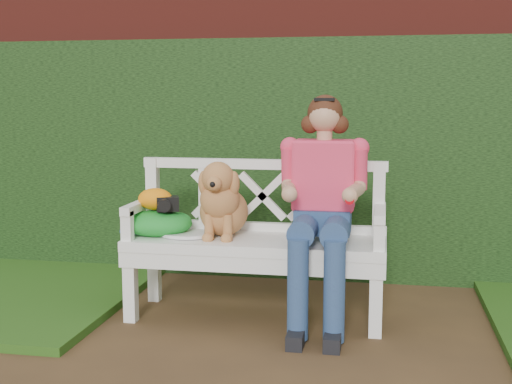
# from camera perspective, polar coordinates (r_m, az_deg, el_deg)

# --- Properties ---
(ground) EXTENTS (60.00, 60.00, 0.00)m
(ground) POSITION_cam_1_polar(r_m,az_deg,el_deg) (3.43, 1.98, -14.28)
(ground) COLOR #3F2C1A
(brick_wall) EXTENTS (10.00, 0.30, 2.20)m
(brick_wall) POSITION_cam_1_polar(r_m,az_deg,el_deg) (5.06, 5.31, 5.69)
(brick_wall) COLOR maroon
(brick_wall) RESTS_ON ground
(ivy_hedge) EXTENTS (10.00, 0.18, 1.70)m
(ivy_hedge) POSITION_cam_1_polar(r_m,az_deg,el_deg) (4.86, 5.02, 2.65)
(ivy_hedge) COLOR #2D581E
(ivy_hedge) RESTS_ON ground
(garden_bench) EXTENTS (1.63, 0.76, 0.48)m
(garden_bench) POSITION_cam_1_polar(r_m,az_deg,el_deg) (4.06, 0.00, -7.15)
(garden_bench) COLOR white
(garden_bench) RESTS_ON ground
(seated_woman) EXTENTS (0.72, 0.83, 1.24)m
(seated_woman) POSITION_cam_1_polar(r_m,az_deg,el_deg) (3.90, 5.58, -2.09)
(seated_woman) COLOR red
(seated_woman) RESTS_ON ground
(dog) EXTENTS (0.34, 0.44, 0.46)m
(dog) POSITION_cam_1_polar(r_m,az_deg,el_deg) (4.00, -2.80, -0.50)
(dog) COLOR #AD7748
(dog) RESTS_ON garden_bench
(tennis_racket) EXTENTS (0.59, 0.25, 0.03)m
(tennis_racket) POSITION_cam_1_polar(r_m,az_deg,el_deg) (4.06, -6.21, -3.48)
(tennis_racket) COLOR white
(tennis_racket) RESTS_ON garden_bench
(green_bag) EXTENTS (0.45, 0.36, 0.15)m
(green_bag) POSITION_cam_1_polar(r_m,az_deg,el_deg) (4.12, -8.29, -2.53)
(green_bag) COLOR #207E33
(green_bag) RESTS_ON garden_bench
(camera_item) EXTENTS (0.16, 0.14, 0.09)m
(camera_item) POSITION_cam_1_polar(r_m,az_deg,el_deg) (4.07, -7.39, -0.97)
(camera_item) COLOR black
(camera_item) RESTS_ON green_bag
(baseball_glove) EXTENTS (0.23, 0.18, 0.13)m
(baseball_glove) POSITION_cam_1_polar(r_m,az_deg,el_deg) (4.11, -8.39, -0.59)
(baseball_glove) COLOR orange
(baseball_glove) RESTS_ON green_bag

